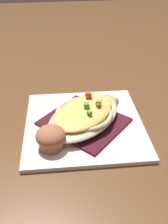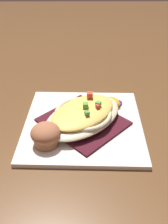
% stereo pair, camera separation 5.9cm
% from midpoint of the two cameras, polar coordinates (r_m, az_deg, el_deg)
% --- Properties ---
extents(ground_plane, '(2.60, 2.60, 0.00)m').
position_cam_midpoint_polar(ground_plane, '(0.62, -2.75, -3.16)').
color(ground_plane, brown).
extents(square_plate, '(0.28, 0.28, 0.01)m').
position_cam_midpoint_polar(square_plate, '(0.61, -2.77, -2.78)').
color(square_plate, white).
rests_on(square_plate, ground_plane).
extents(folded_napkin, '(0.23, 0.23, 0.01)m').
position_cam_midpoint_polar(folded_napkin, '(0.61, -2.79, -2.21)').
color(folded_napkin, '#41121D').
rests_on(folded_napkin, square_plate).
extents(gratin_dish, '(0.24, 0.24, 0.05)m').
position_cam_midpoint_polar(gratin_dish, '(0.59, -2.83, -0.60)').
color(gratin_dish, beige).
rests_on(gratin_dish, folded_napkin).
extents(muffin, '(0.06, 0.06, 0.05)m').
position_cam_midpoint_polar(muffin, '(0.54, -10.47, -5.71)').
color(muffin, '#9F683F').
rests_on(muffin, square_plate).
extents(orange_garnish, '(0.06, 0.06, 0.02)m').
position_cam_midpoint_polar(orange_garnish, '(0.67, 3.31, 2.48)').
color(orange_garnish, '#472469').
rests_on(orange_garnish, square_plate).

